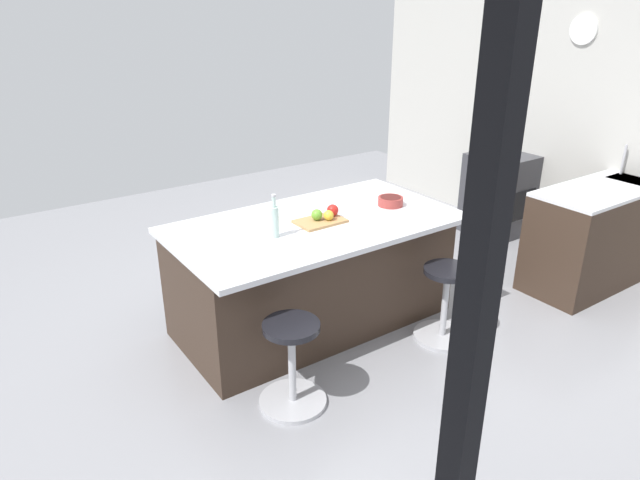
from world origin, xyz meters
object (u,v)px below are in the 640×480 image
Objects in this scene: stool_middle at (292,367)px; oven_range at (498,194)px; water_bottle at (274,220)px; fruit_bowl at (390,201)px; kitchen_island at (313,272)px; apple_green at (317,215)px; apple_yellow at (329,215)px; stool_by_window at (445,306)px; cutting_board at (320,221)px; apple_red at (333,210)px.

oven_range is at bearing -160.58° from stool_middle.
fruit_bowl is at bearing -178.10° from water_bottle.
apple_green is (0.01, 0.07, 0.50)m from kitchen_island.
apple_yellow reaches higher than stool_middle.
stool_by_window is at bearing 133.36° from apple_yellow.
water_bottle is at bearing -30.70° from stool_by_window.
apple_green reaches higher than stool_middle.
apple_yellow is at bearing 118.95° from kitchen_island.
cutting_board is 0.68m from fruit_bowl.
fruit_bowl is (-1.38, -0.68, 0.64)m from stool_middle.
water_bottle reaches higher than cutting_board.
stool_middle is at bearing 26.31° from fruit_bowl.
apple_red reaches higher than oven_range.
apple_green is 1.09× the size of apple_yellow.
apple_red reaches higher than stool_by_window.
stool_by_window is (2.08, 1.22, -0.16)m from oven_range.
fruit_bowl is (-0.70, 0.02, -0.02)m from apple_green.
apple_yellow is 0.85× the size of apple_red.
apple_yellow is at bearing 144.06° from apple_green.
stool_middle is 6.64× the size of apple_red.
water_bottle reaches higher than stool_by_window.
water_bottle is (0.55, 0.07, 0.06)m from apple_red.
stool_by_window is 1.19m from apple_green.
oven_range is 11.52× the size of apple_yellow.
cutting_board is 1.78× the size of fruit_bowl.
cutting_board reaches higher than stool_middle.
oven_range is 2.82× the size of water_bottle.
fruit_bowl reaches higher than stool_middle.
oven_range is at bearing -165.54° from fruit_bowl.
stool_by_window is at bearing 149.30° from water_bottle.
apple_red is 0.56m from water_bottle.
apple_red is at bearing -169.50° from cutting_board.
apple_green is at bearing -43.01° from cutting_board.
apple_green is at bearing 10.42° from oven_range.
water_bottle is at bearing 5.74° from cutting_board.
kitchen_island is at bearing -80.97° from cutting_board.
kitchen_island is at bearing -131.51° from stool_middle.
fruit_bowl is at bearing -91.25° from stool_by_window.
apple_yellow is (-0.06, 0.12, 0.50)m from kitchen_island.
oven_range is 2.45× the size of cutting_board.
apple_red reaches higher than kitchen_island.
water_bottle reaches higher than apple_red.
cutting_board is (2.75, 0.53, 0.45)m from oven_range.
cutting_board is 4.01× the size of apple_red.
water_bottle is (3.17, 0.57, 0.57)m from oven_range.
apple_yellow reaches higher than kitchen_island.
stool_middle is 1.91× the size of water_bottle.
oven_range reaches higher than stool_middle.
cutting_board is at bearing -32.83° from apple_yellow.
fruit_bowl is at bearing 14.46° from oven_range.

